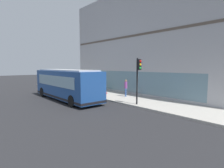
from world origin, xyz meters
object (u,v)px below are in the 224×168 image
at_px(pedestrian_by_light_pole, 75,84).
at_px(newspaper_vending_box, 101,87).
at_px(traffic_light_near_corner, 138,72).
at_px(pedestrian_near_building_entrance, 126,87).
at_px(fire_hydrant, 105,93).
at_px(city_bus_nearside, 66,84).

distance_m(pedestrian_by_light_pole, newspaper_vending_box, 3.60).
height_order(traffic_light_near_corner, pedestrian_by_light_pole, traffic_light_near_corner).
height_order(pedestrian_near_building_entrance, pedestrian_by_light_pole, pedestrian_near_building_entrance).
xyz_separation_m(traffic_light_near_corner, pedestrian_near_building_entrance, (2.12, 3.54, -1.69)).
bearing_deg(pedestrian_by_light_pole, newspaper_vending_box, -42.67).
xyz_separation_m(traffic_light_near_corner, fire_hydrant, (0.57, 5.12, -2.38)).
xyz_separation_m(traffic_light_near_corner, newspaper_vending_box, (2.86, 8.84, -2.29)).
bearing_deg(newspaper_vending_box, pedestrian_by_light_pole, 137.33).
relative_size(city_bus_nearside, pedestrian_by_light_pole, 6.37).
relative_size(city_bus_nearside, pedestrian_near_building_entrance, 5.52).
height_order(fire_hydrant, pedestrian_by_light_pole, pedestrian_by_light_pole).
xyz_separation_m(pedestrian_near_building_entrance, pedestrian_by_light_pole, (-1.89, 7.73, -0.16)).
bearing_deg(city_bus_nearside, fire_hydrant, -24.53).
bearing_deg(traffic_light_near_corner, city_bus_nearside, 115.09).
relative_size(traffic_light_near_corner, fire_hydrant, 5.33).
distance_m(traffic_light_near_corner, pedestrian_near_building_entrance, 4.46).
bearing_deg(traffic_light_near_corner, pedestrian_near_building_entrance, 59.09).
bearing_deg(pedestrian_by_light_pole, pedestrian_near_building_entrance, -76.26).
distance_m(fire_hydrant, pedestrian_near_building_entrance, 2.32).
relative_size(pedestrian_near_building_entrance, pedestrian_by_light_pole, 1.15).
relative_size(city_bus_nearside, traffic_light_near_corner, 2.55).
bearing_deg(fire_hydrant, traffic_light_near_corner, -96.31).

